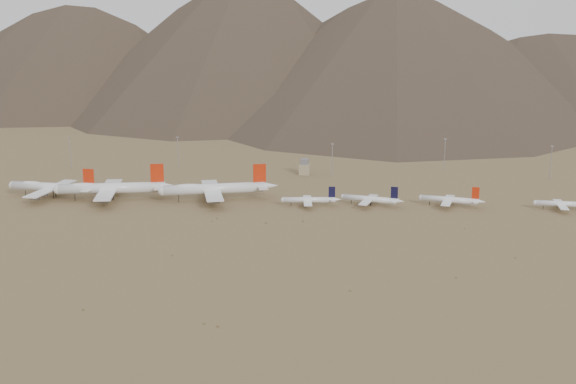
# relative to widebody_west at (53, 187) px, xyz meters

# --- Properties ---
(ground) EXTENTS (3000.00, 3000.00, 0.00)m
(ground) POSITION_rel_widebody_west_xyz_m (127.71, -22.55, -7.13)
(ground) COLOR olive
(ground) RESTS_ON ground
(mountain_ridge) EXTENTS (4400.00, 1000.00, 300.00)m
(mountain_ridge) POSITION_rel_widebody_west_xyz_m (127.71, 877.45, 142.87)
(mountain_ridge) COLOR brown
(mountain_ridge) RESTS_ON ground
(widebody_west) EXTENTS (69.63, 53.72, 20.68)m
(widebody_west) POSITION_rel_widebody_west_xyz_m (0.00, 0.00, 0.00)
(widebody_west) COLOR white
(widebody_west) RESTS_ON ground
(widebody_centre) EXTENTS (78.30, 61.64, 23.67)m
(widebody_centre) POSITION_rel_widebody_west_xyz_m (40.99, -1.20, 1.03)
(widebody_centre) COLOR white
(widebody_centre) RESTS_ON ground
(widebody_east) EXTENTS (76.20, 60.54, 23.42)m
(widebody_east) POSITION_rel_widebody_west_xyz_m (108.55, 6.53, 0.94)
(widebody_east) COLOR white
(widebody_east) RESTS_ON ground
(narrowbody_a) EXTENTS (38.41, 27.89, 12.72)m
(narrowbody_a) POSITION_rel_widebody_west_xyz_m (172.22, 0.21, -3.00)
(narrowbody_a) COLOR white
(narrowbody_a) RESTS_ON ground
(narrowbody_b) EXTENTS (40.75, 29.98, 13.67)m
(narrowbody_b) POSITION_rel_widebody_west_xyz_m (210.70, 5.97, -2.69)
(narrowbody_b) COLOR white
(narrowbody_b) RESTS_ON ground
(narrowbody_c) EXTENTS (41.45, 30.35, 13.82)m
(narrowbody_c) POSITION_rel_widebody_west_xyz_m (260.82, 10.82, -2.65)
(narrowbody_c) COLOR white
(narrowbody_c) RESTS_ON ground
(narrowbody_d) EXTENTS (37.69, 26.98, 12.43)m
(narrowbody_d) POSITION_rel_widebody_west_xyz_m (329.66, 11.38, -3.10)
(narrowbody_d) COLOR white
(narrowbody_d) RESTS_ON ground
(control_tower) EXTENTS (8.00, 8.00, 12.00)m
(control_tower) POSITION_rel_widebody_west_xyz_m (157.71, 97.45, -1.81)
(control_tower) COLOR gray
(control_tower) RESTS_ON ground
(mast_far_west) EXTENTS (2.00, 0.60, 25.70)m
(mast_far_west) POSITION_rel_widebody_west_xyz_m (-28.97, 93.41, 7.07)
(mast_far_west) COLOR gray
(mast_far_west) RESTS_ON ground
(mast_west) EXTENTS (2.00, 0.60, 25.70)m
(mast_west) POSITION_rel_widebody_west_xyz_m (55.28, 106.50, 7.07)
(mast_west) COLOR gray
(mast_west) RESTS_ON ground
(mast_centre) EXTENTS (2.00, 0.60, 25.70)m
(mast_centre) POSITION_rel_widebody_west_xyz_m (179.44, 90.72, 7.07)
(mast_centre) COLOR gray
(mast_centre) RESTS_ON ground
(mast_east) EXTENTS (2.00, 0.60, 25.70)m
(mast_east) POSITION_rel_widebody_west_xyz_m (265.10, 125.60, 7.07)
(mast_east) COLOR gray
(mast_east) RESTS_ON ground
(mast_far_east) EXTENTS (2.00, 0.60, 25.70)m
(mast_far_east) POSITION_rel_widebody_west_xyz_m (340.37, 101.89, 7.07)
(mast_far_east) COLOR gray
(mast_far_east) RESTS_ON ground
(desert_scrub) EXTENTS (417.71, 169.20, 0.81)m
(desert_scrub) POSITION_rel_widebody_west_xyz_m (133.39, -102.47, -6.82)
(desert_scrub) COLOR brown
(desert_scrub) RESTS_ON ground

